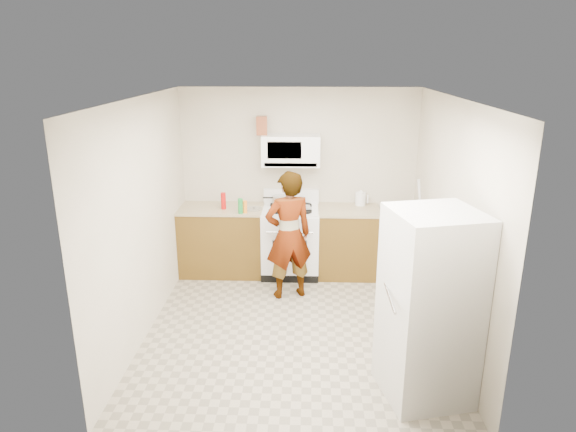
{
  "coord_description": "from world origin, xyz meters",
  "views": [
    {
      "loc": [
        0.12,
        -5.09,
        2.9
      ],
      "look_at": [
        -0.1,
        0.55,
        1.12
      ],
      "focal_mm": 32.0,
      "sensor_mm": 36.0,
      "label": 1
    }
  ],
  "objects_px": {
    "person": "(289,235)",
    "kettle": "(361,199)",
    "gas_range": "(291,240)",
    "fridge": "(429,307)",
    "microwave": "(291,150)",
    "saucepan": "(280,201)"
  },
  "relations": [
    {
      "from": "fridge",
      "to": "saucepan",
      "type": "distance_m",
      "value": 3.05
    },
    {
      "from": "person",
      "to": "kettle",
      "type": "distance_m",
      "value": 1.33
    },
    {
      "from": "microwave",
      "to": "kettle",
      "type": "xyz_separation_m",
      "value": [
        0.95,
        0.07,
        -0.68
      ]
    },
    {
      "from": "fridge",
      "to": "gas_range",
      "type": "bearing_deg",
      "value": 102.42
    },
    {
      "from": "kettle",
      "to": "gas_range",
      "type": "bearing_deg",
      "value": -168.36
    },
    {
      "from": "gas_range",
      "to": "person",
      "type": "distance_m",
      "value": 0.77
    },
    {
      "from": "gas_range",
      "to": "fridge",
      "type": "bearing_deg",
      "value": -63.92
    },
    {
      "from": "kettle",
      "to": "microwave",
      "type": "bearing_deg",
      "value": -175.9
    },
    {
      "from": "microwave",
      "to": "person",
      "type": "relative_size",
      "value": 0.47
    },
    {
      "from": "microwave",
      "to": "kettle",
      "type": "distance_m",
      "value": 1.17
    },
    {
      "from": "microwave",
      "to": "saucepan",
      "type": "relative_size",
      "value": 3.47
    },
    {
      "from": "fridge",
      "to": "microwave",
      "type": "bearing_deg",
      "value": 101.34
    },
    {
      "from": "saucepan",
      "to": "gas_range",
      "type": "bearing_deg",
      "value": -34.75
    },
    {
      "from": "fridge",
      "to": "kettle",
      "type": "relative_size",
      "value": 9.82
    },
    {
      "from": "gas_range",
      "to": "person",
      "type": "relative_size",
      "value": 0.7
    },
    {
      "from": "person",
      "to": "fridge",
      "type": "bearing_deg",
      "value": 104.34
    },
    {
      "from": "person",
      "to": "kettle",
      "type": "relative_size",
      "value": 9.27
    },
    {
      "from": "gas_range",
      "to": "microwave",
      "type": "xyz_separation_m",
      "value": [
        0.0,
        0.13,
        1.21
      ]
    },
    {
      "from": "person",
      "to": "fridge",
      "type": "relative_size",
      "value": 0.94
    },
    {
      "from": "gas_range",
      "to": "saucepan",
      "type": "height_order",
      "value": "gas_range"
    },
    {
      "from": "person",
      "to": "saucepan",
      "type": "relative_size",
      "value": 7.32
    },
    {
      "from": "fridge",
      "to": "kettle",
      "type": "distance_m",
      "value": 2.82
    }
  ]
}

